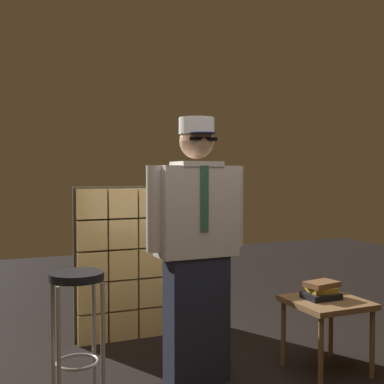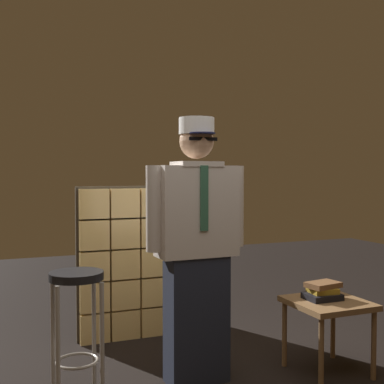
# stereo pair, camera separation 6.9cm
# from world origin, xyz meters

# --- Properties ---
(glass_block_wall) EXTENTS (1.34, 0.10, 1.34)m
(glass_block_wall) POSITION_xyz_m (0.00, 1.44, 0.65)
(glass_block_wall) COLOR #F2C672
(glass_block_wall) RESTS_ON ground
(standing_person) EXTENTS (0.72, 0.31, 1.81)m
(standing_person) POSITION_xyz_m (-0.02, 0.40, 0.94)
(standing_person) COLOR #1E2333
(standing_person) RESTS_ON ground
(bar_stool) EXTENTS (0.34, 0.34, 0.81)m
(bar_stool) POSITION_xyz_m (-0.83, 0.44, 0.60)
(bar_stool) COLOR black
(bar_stool) RESTS_ON ground
(side_table) EXTENTS (0.52, 0.52, 0.52)m
(side_table) POSITION_xyz_m (0.91, 0.18, 0.45)
(side_table) COLOR brown
(side_table) RESTS_ON ground
(book_stack) EXTENTS (0.27, 0.21, 0.12)m
(book_stack) POSITION_xyz_m (0.89, 0.22, 0.58)
(book_stack) COLOR black
(book_stack) RESTS_ON side_table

